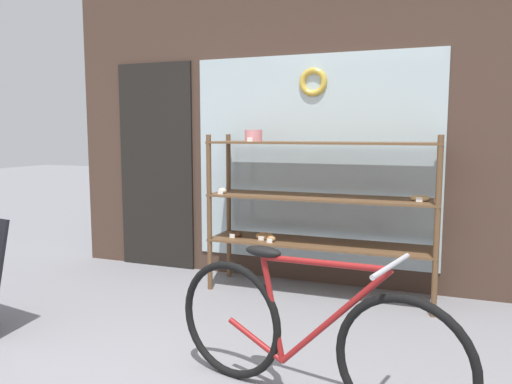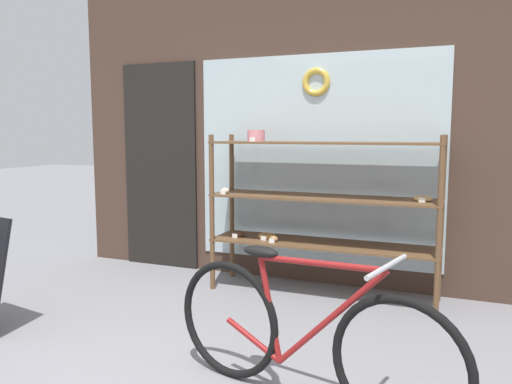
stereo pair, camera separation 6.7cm
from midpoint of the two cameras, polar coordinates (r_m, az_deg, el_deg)
storefront_facade at (r=4.71m, az=3.37°, el=10.25°), size 4.66×0.13×3.47m
display_case at (r=4.29m, az=6.44°, el=-0.63°), size 1.94×0.46×1.42m
bicycle at (r=2.68m, az=5.05°, el=-16.01°), size 1.64×0.54×0.81m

